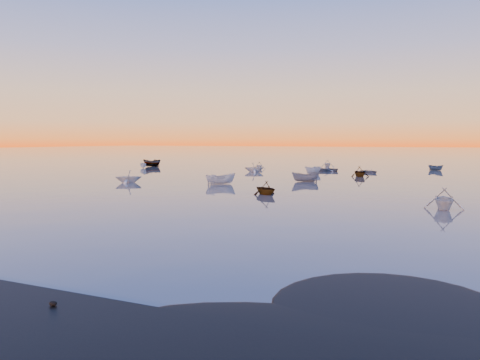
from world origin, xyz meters
The scene contains 4 objects.
ground centered at (0.00, 100.00, 0.00)m, with size 600.00×600.00×0.00m, color #6D625B.
moored_fleet centered at (0.00, 53.00, 0.00)m, with size 124.00×58.00×1.20m, color white, non-canonical shape.
boat_near_center centered at (-7.81, 38.13, 0.00)m, with size 4.06×1.72×1.40m, color white.
boat_near_right centered at (18.95, 25.99, 0.00)m, with size 3.96×1.78×1.39m, color white.
Camera 1 is at (19.28, -15.94, 5.71)m, focal length 35.00 mm.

